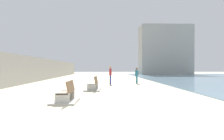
{
  "coord_description": "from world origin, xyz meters",
  "views": [
    {
      "loc": [
        0.41,
        -7.56,
        1.56
      ],
      "look_at": [
        1.15,
        13.28,
        1.36
      ],
      "focal_mm": 36.19,
      "sensor_mm": 36.0,
      "label": 1
    }
  ],
  "objects_px": {
    "person_standing": "(137,74)",
    "bench_far": "(93,87)",
    "bench_near": "(66,97)",
    "person_walking": "(110,73)"
  },
  "relations": [
    {
      "from": "bench_near",
      "to": "person_walking",
      "type": "distance_m",
      "value": 11.22
    },
    {
      "from": "bench_near",
      "to": "person_standing",
      "type": "height_order",
      "value": "person_standing"
    },
    {
      "from": "bench_far",
      "to": "person_standing",
      "type": "height_order",
      "value": "person_standing"
    },
    {
      "from": "bench_near",
      "to": "bench_far",
      "type": "distance_m",
      "value": 5.51
    },
    {
      "from": "bench_far",
      "to": "person_walking",
      "type": "height_order",
      "value": "person_walking"
    },
    {
      "from": "bench_near",
      "to": "bench_far",
      "type": "relative_size",
      "value": 0.99
    },
    {
      "from": "bench_near",
      "to": "person_standing",
      "type": "relative_size",
      "value": 1.34
    },
    {
      "from": "person_standing",
      "to": "bench_far",
      "type": "bearing_deg",
      "value": -121.49
    },
    {
      "from": "person_standing",
      "to": "person_walking",
      "type": "bearing_deg",
      "value": -158.57
    },
    {
      "from": "person_walking",
      "to": "bench_far",
      "type": "bearing_deg",
      "value": -103.88
    }
  ]
}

